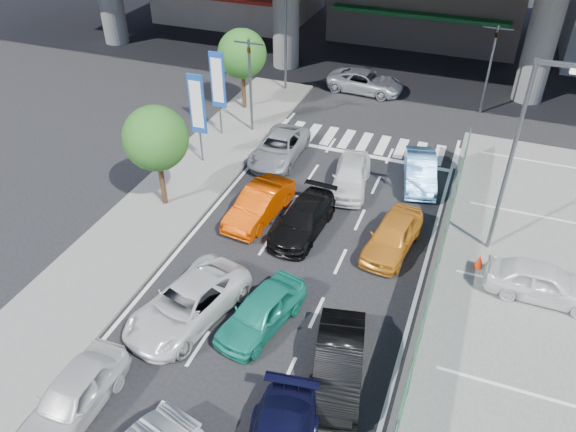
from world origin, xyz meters
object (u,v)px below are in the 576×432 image
at_px(signboard_near, 197,107).
at_px(street_lamp_left, 288,15).
at_px(wagon_silver_front_left, 279,148).
at_px(traffic_cone, 479,261).
at_px(traffic_light_left, 250,63).
at_px(signboard_far, 218,83).
at_px(tree_near, 156,139).
at_px(sedan_white_mid_left, 188,304).
at_px(sedan_white_front_mid, 351,176).
at_px(street_lamp_right, 519,146).
at_px(van_white_back_left, 73,397).
at_px(taxi_orange_right, 393,236).
at_px(traffic_light_right, 494,48).
at_px(parked_sedan_white, 543,282).
at_px(hatch_black_mid_right, 338,363).
at_px(tree_far, 242,54).
at_px(sedan_black_mid, 303,219).
at_px(crossing_wagon_silver, 365,82).
at_px(taxi_teal_mid, 261,311).
at_px(taxi_orange_left, 259,204).
at_px(kei_truck_front_right, 420,171).

bearing_deg(signboard_near, street_lamp_left, 85.01).
relative_size(wagon_silver_front_left, traffic_cone, 6.94).
bearing_deg(signboard_near, traffic_light_left, 75.98).
relative_size(signboard_far, tree_near, 0.98).
relative_size(sedan_white_mid_left, wagon_silver_front_left, 1.08).
bearing_deg(wagon_silver_front_left, sedan_white_front_mid, -18.93).
xyz_separation_m(street_lamp_right, street_lamp_left, (-13.50, 12.00, 0.00)).
distance_m(van_white_back_left, taxi_orange_right, 13.05).
relative_size(signboard_far, traffic_cone, 7.11).
xyz_separation_m(traffic_light_left, traffic_light_right, (11.70, 7.00, 0.00)).
distance_m(street_lamp_right, tree_near, 14.38).
height_order(sedan_white_front_mid, parked_sedan_white, parked_sedan_white).
bearing_deg(traffic_light_right, street_lamp_right, -82.66).
bearing_deg(hatch_black_mid_right, tree_far, 110.78).
bearing_deg(parked_sedan_white, taxi_orange_right, 81.99).
height_order(tree_near, sedan_white_mid_left, tree_near).
bearing_deg(traffic_light_left, hatch_black_mid_right, -57.24).
xyz_separation_m(van_white_back_left, sedan_white_front_mid, (4.32, 14.74, 0.00)).
bearing_deg(sedan_white_mid_left, sedan_white_front_mid, 86.28).
relative_size(tree_near, tree_far, 1.00).
height_order(sedan_black_mid, taxi_orange_right, taxi_orange_right).
distance_m(tree_far, crossing_wagon_silver, 8.40).
height_order(street_lamp_right, van_white_back_left, street_lamp_right).
distance_m(signboard_near, crossing_wagon_silver, 13.05).
bearing_deg(wagon_silver_front_left, tree_far, 130.03).
relative_size(taxi_teal_mid, wagon_silver_front_left, 0.85).
bearing_deg(taxi_orange_left, wagon_silver_front_left, 108.75).
bearing_deg(signboard_far, sedan_white_mid_left, -68.51).
relative_size(traffic_light_right, signboard_near, 1.11).
bearing_deg(crossing_wagon_silver, wagon_silver_front_left, 171.95).
relative_size(taxi_orange_left, parked_sedan_white, 1.04).
height_order(sedan_white_mid_left, kei_truck_front_right, sedan_white_mid_left).
bearing_deg(sedan_white_mid_left, traffic_light_left, 117.69).
xyz_separation_m(taxi_teal_mid, crossing_wagon_silver, (-1.67, 20.83, -0.01)).
distance_m(traffic_light_left, signboard_far, 1.93).
xyz_separation_m(signboard_far, sedan_white_mid_left, (5.06, -12.84, -2.37)).
xyz_separation_m(taxi_orange_left, parked_sedan_white, (11.60, -0.97, 0.06)).
bearing_deg(taxi_orange_right, sedan_black_mid, -169.64).
bearing_deg(hatch_black_mid_right, crossing_wagon_silver, 90.31).
distance_m(signboard_near, taxi_teal_mid, 11.96).
height_order(signboard_near, crossing_wagon_silver, signboard_near).
relative_size(tree_far, taxi_teal_mid, 1.23).
relative_size(taxi_orange_left, sedan_white_front_mid, 1.03).
distance_m(signboard_far, taxi_orange_left, 8.43).
bearing_deg(van_white_back_left, sedan_white_mid_left, 74.09).
distance_m(traffic_light_left, traffic_cone, 15.38).
distance_m(street_lamp_left, sedan_white_mid_left, 20.61).
relative_size(van_white_back_left, wagon_silver_front_left, 0.88).
relative_size(taxi_orange_left, kei_truck_front_right, 1.04).
distance_m(street_lamp_left, signboard_near, 10.19).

